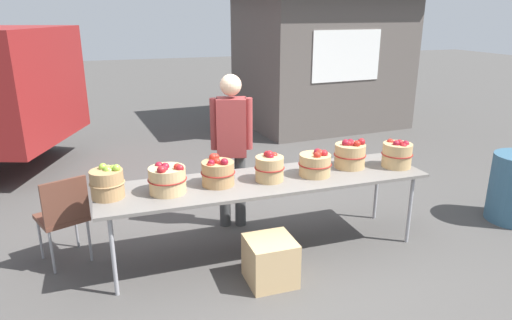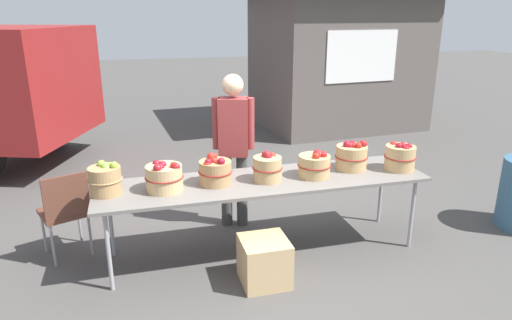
# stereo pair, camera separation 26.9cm
# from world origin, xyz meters

# --- Properties ---
(ground_plane) EXTENTS (40.00, 40.00, 0.00)m
(ground_plane) POSITION_xyz_m (0.00, 0.00, 0.00)
(ground_plane) COLOR #474442
(market_table) EXTENTS (3.10, 0.76, 0.75)m
(market_table) POSITION_xyz_m (0.00, 0.00, 0.72)
(market_table) COLOR slate
(market_table) RESTS_ON ground
(apple_basket_green_0) EXTENTS (0.30, 0.30, 0.29)m
(apple_basket_green_0) POSITION_xyz_m (-1.42, 0.03, 0.88)
(apple_basket_green_0) COLOR #A87F51
(apple_basket_green_0) RESTS_ON market_table
(apple_basket_red_0) EXTENTS (0.34, 0.34, 0.28)m
(apple_basket_red_0) POSITION_xyz_m (-0.92, -0.03, 0.88)
(apple_basket_red_0) COLOR tan
(apple_basket_red_0) RESTS_ON market_table
(apple_basket_red_1) EXTENTS (0.31, 0.31, 0.27)m
(apple_basket_red_1) POSITION_xyz_m (-0.46, 0.01, 0.87)
(apple_basket_red_1) COLOR #A87F51
(apple_basket_red_1) RESTS_ON market_table
(apple_basket_red_2) EXTENTS (0.28, 0.28, 0.29)m
(apple_basket_red_2) POSITION_xyz_m (0.02, -0.03, 0.88)
(apple_basket_red_2) COLOR tan
(apple_basket_red_2) RESTS_ON market_table
(apple_basket_red_3) EXTENTS (0.32, 0.32, 0.26)m
(apple_basket_red_3) POSITION_xyz_m (0.49, -0.04, 0.87)
(apple_basket_red_3) COLOR tan
(apple_basket_red_3) RESTS_ON market_table
(apple_basket_red_4) EXTENTS (0.33, 0.33, 0.30)m
(apple_basket_red_4) POSITION_xyz_m (0.92, 0.07, 0.88)
(apple_basket_red_4) COLOR tan
(apple_basket_red_4) RESTS_ON market_table
(apple_basket_red_5) EXTENTS (0.31, 0.31, 0.29)m
(apple_basket_red_5) POSITION_xyz_m (1.38, -0.07, 0.88)
(apple_basket_red_5) COLOR tan
(apple_basket_red_5) RESTS_ON market_table
(vendor_adult) EXTENTS (0.43, 0.29, 1.66)m
(vendor_adult) POSITION_xyz_m (-0.15, 0.66, 0.98)
(vendor_adult) COLOR #3F3F3F
(vendor_adult) RESTS_ON ground
(food_kiosk) EXTENTS (3.71, 3.15, 2.74)m
(food_kiosk) POSITION_xyz_m (2.93, 4.80, 1.38)
(food_kiosk) COLOR #59514C
(food_kiosk) RESTS_ON ground
(folding_chair) EXTENTS (0.52, 0.52, 0.86)m
(folding_chair) POSITION_xyz_m (-1.83, 0.38, 0.51)
(folding_chair) COLOR brown
(folding_chair) RESTS_ON ground
(produce_crate) EXTENTS (0.40, 0.40, 0.40)m
(produce_crate) POSITION_xyz_m (-0.15, -0.52, 0.20)
(produce_crate) COLOR tan
(produce_crate) RESTS_ON ground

